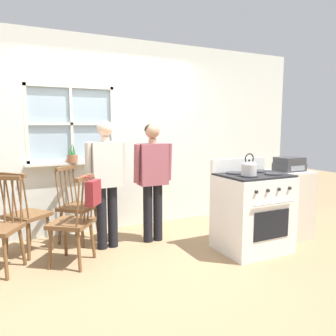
{
  "coord_description": "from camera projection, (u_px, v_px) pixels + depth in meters",
  "views": [
    {
      "loc": [
        -1.3,
        -3.15,
        1.49
      ],
      "look_at": [
        0.35,
        0.23,
        1.0
      ],
      "focal_mm": 35.0,
      "sensor_mm": 36.0,
      "label": 1
    }
  ],
  "objects": [
    {
      "name": "person_teen_center",
      "position": [
        153.0,
        172.0,
        4.15
      ],
      "size": [
        0.51,
        0.21,
        1.51
      ],
      "rotation": [
        0.0,
        0.0,
        -0.0
      ],
      "color": "black",
      "rests_on": "ground_plane"
    },
    {
      "name": "chair_center_cluster",
      "position": [
        77.0,
        207.0,
        4.2
      ],
      "size": [
        0.58,
        0.58,
        0.97
      ],
      "rotation": [
        0.0,
        0.0,
        0.79
      ],
      "color": "brown",
      "rests_on": "ground_plane"
    },
    {
      "name": "handbag",
      "position": [
        93.0,
        192.0,
        3.42
      ],
      "size": [
        0.25,
        0.25,
        0.31
      ],
      "color": "maroon",
      "rests_on": "chair_by_window"
    },
    {
      "name": "side_counter",
      "position": [
        286.0,
        204.0,
        4.36
      ],
      "size": [
        0.55,
        0.5,
        0.9
      ],
      "color": "beige",
      "rests_on": "ground_plane"
    },
    {
      "name": "chair_by_window",
      "position": [
        73.0,
        223.0,
        3.5
      ],
      "size": [
        0.57,
        0.58,
        0.97
      ],
      "rotation": [
        0.0,
        0.0,
        -2.2
      ],
      "color": "brown",
      "rests_on": "ground_plane"
    },
    {
      "name": "stereo",
      "position": [
        289.0,
        164.0,
        4.27
      ],
      "size": [
        0.34,
        0.29,
        0.18
      ],
      "color": "#38383A",
      "rests_on": "side_counter"
    },
    {
      "name": "ground_plane",
      "position": [
        149.0,
        263.0,
        3.57
      ],
      "size": [
        16.0,
        16.0,
        0.0
      ],
      "primitive_type": "plane",
      "color": "#937551"
    },
    {
      "name": "kettle",
      "position": [
        249.0,
        168.0,
        3.64
      ],
      "size": [
        0.21,
        0.17,
        0.25
      ],
      "color": "#B7B7BC",
      "rests_on": "stove"
    },
    {
      "name": "potted_plant",
      "position": [
        73.0,
        157.0,
        4.36
      ],
      "size": [
        0.14,
        0.14,
        0.26
      ],
      "color": "#935B3D",
      "rests_on": "wall_back"
    },
    {
      "name": "person_elderly_left",
      "position": [
        106.0,
        174.0,
        3.91
      ],
      "size": [
        0.52,
        0.23,
        1.54
      ],
      "rotation": [
        0.0,
        0.0,
        0.06
      ],
      "color": "black",
      "rests_on": "ground_plane"
    },
    {
      "name": "wall_back",
      "position": [
        112.0,
        136.0,
        4.65
      ],
      "size": [
        6.4,
        0.16,
        2.7
      ],
      "color": "silver",
      "rests_on": "ground_plane"
    },
    {
      "name": "stove",
      "position": [
        252.0,
        211.0,
        3.9
      ],
      "size": [
        0.8,
        0.68,
        1.08
      ],
      "color": "white",
      "rests_on": "ground_plane"
    },
    {
      "name": "chair_near_wall",
      "position": [
        26.0,
        216.0,
        3.8
      ],
      "size": [
        0.58,
        0.58,
        0.97
      ],
      "rotation": [
        0.0,
        0.0,
        2.26
      ],
      "color": "brown",
      "rests_on": "ground_plane"
    }
  ]
}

